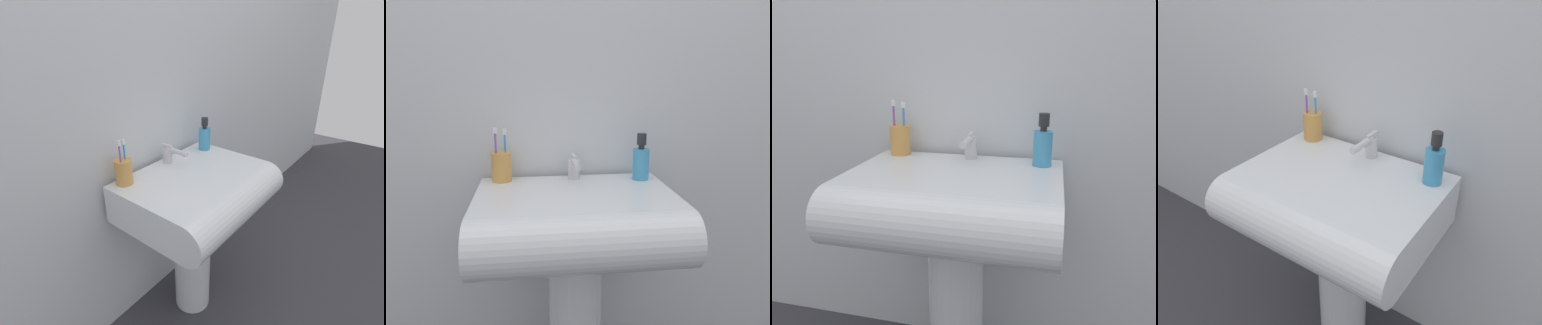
{
  "view_description": "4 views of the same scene",
  "coord_description": "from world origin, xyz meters",
  "views": [
    {
      "loc": [
        -0.87,
        -0.69,
        1.32
      ],
      "look_at": [
        -0.01,
        -0.0,
        0.8
      ],
      "focal_mm": 28.0,
      "sensor_mm": 36.0,
      "label": 1
    },
    {
      "loc": [
        -0.13,
        -1.1,
        1.1
      ],
      "look_at": [
        0.01,
        0.02,
        0.83
      ],
      "focal_mm": 35.0,
      "sensor_mm": 36.0,
      "label": 2
    },
    {
      "loc": [
        0.27,
        -1.01,
        1.05
      ],
      "look_at": [
        0.03,
        -0.0,
        0.77
      ],
      "focal_mm": 35.0,
      "sensor_mm": 36.0,
      "label": 3
    },
    {
      "loc": [
        0.57,
        -0.79,
        1.33
      ],
      "look_at": [
        0.02,
        0.02,
        0.79
      ],
      "focal_mm": 35.0,
      "sensor_mm": 36.0,
      "label": 4
    }
  ],
  "objects": [
    {
      "name": "ground_plane",
      "position": [
        0.0,
        0.0,
        0.0
      ],
      "size": [
        6.0,
        6.0,
        0.0
      ],
      "primitive_type": "plane",
      "color": "#38383D",
      "rests_on": "ground"
    },
    {
      "name": "wall_back",
      "position": [
        0.0,
        0.24,
        1.2
      ],
      "size": [
        5.0,
        0.05,
        2.4
      ],
      "primitive_type": "cube",
      "color": "silver",
      "rests_on": "ground"
    },
    {
      "name": "sink_pedestal",
      "position": [
        0.0,
        0.0,
        0.29
      ],
      "size": [
        0.17,
        0.17,
        0.58
      ],
      "primitive_type": "cylinder",
      "color": "white",
      "rests_on": "ground"
    },
    {
      "name": "sink_basin",
      "position": [
        0.0,
        -0.06,
        0.66
      ],
      "size": [
        0.61,
        0.48,
        0.16
      ],
      "color": "white",
      "rests_on": "sink_pedestal"
    },
    {
      "name": "faucet",
      "position": [
        0.01,
        0.13,
        0.79
      ],
      "size": [
        0.04,
        0.14,
        0.09
      ],
      "color": "silver",
      "rests_on": "sink_basin"
    },
    {
      "name": "toothbrush_cup",
      "position": [
        -0.23,
        0.15,
        0.8
      ],
      "size": [
        0.07,
        0.07,
        0.19
      ],
      "color": "#D19347",
      "rests_on": "sink_basin"
    },
    {
      "name": "soap_bottle",
      "position": [
        0.24,
        0.12,
        0.81
      ],
      "size": [
        0.06,
        0.06,
        0.16
      ],
      "color": "#3F99CC",
      "rests_on": "sink_basin"
    }
  ]
}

